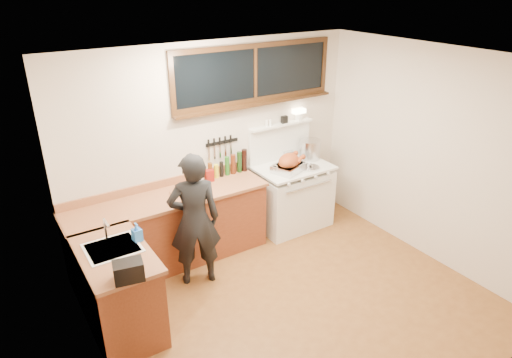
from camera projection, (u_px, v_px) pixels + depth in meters
ground_plane at (294, 302)px, 5.03m from camera, size 4.00×3.50×0.02m
room_shell at (300, 163)px, 4.34m from camera, size 4.10×3.60×2.65m
counter_back at (171, 229)px, 5.55m from camera, size 2.44×0.64×1.00m
counter_left at (119, 291)px, 4.48m from camera, size 0.64×1.09×0.90m
sink_unit at (113, 253)px, 4.38m from camera, size 0.50×0.45×0.37m
vintage_stove at (291, 194)px, 6.40m from camera, size 1.02×0.74×1.59m
back_window at (255, 80)px, 5.79m from camera, size 2.32×0.13×0.77m
left_doorway at (118, 322)px, 3.17m from camera, size 0.02×1.04×2.17m
knife_strip at (221, 143)px, 5.85m from camera, size 0.46×0.03×0.28m
man at (194, 220)px, 5.07m from camera, size 0.67×0.54×1.59m
soap_bottle at (137, 232)px, 4.44m from camera, size 0.10×0.10×0.19m
toaster at (129, 271)px, 3.88m from camera, size 0.28×0.22×0.17m
cutting_board at (191, 191)px, 5.38m from camera, size 0.51×0.43×0.15m
roast_turkey at (289, 164)px, 6.03m from camera, size 0.51×0.45×0.25m
stockpot at (310, 149)px, 6.42m from camera, size 0.38×0.38×0.28m
saucepan at (288, 154)px, 6.48m from camera, size 0.18×0.28×0.11m
pot_lid at (311, 167)px, 6.15m from camera, size 0.31×0.31×0.04m
coffee_tin at (209, 176)px, 5.75m from camera, size 0.11×0.09×0.15m
pitcher at (200, 176)px, 5.70m from camera, size 0.11×0.11×0.18m
bottle_cluster at (231, 165)px, 5.93m from camera, size 0.57×0.07×0.30m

